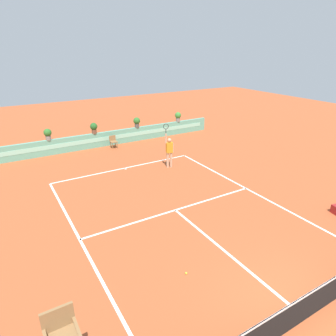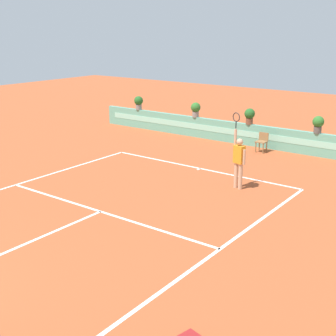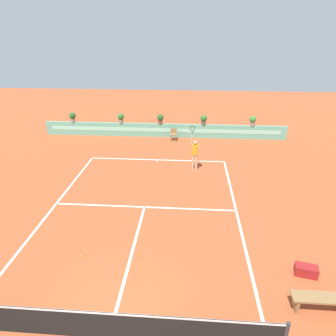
{
  "view_description": "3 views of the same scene",
  "coord_description": "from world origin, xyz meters",
  "px_view_note": "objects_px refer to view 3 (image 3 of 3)",
  "views": [
    {
      "loc": [
        -5.98,
        -3.06,
        6.58
      ],
      "look_at": [
        0.91,
        8.55,
        1.0
      ],
      "focal_mm": 32.06,
      "sensor_mm": 36.0,
      "label": 1
    },
    {
      "loc": [
        9.27,
        -2.71,
        5.25
      ],
      "look_at": [
        0.91,
        8.55,
        1.0
      ],
      "focal_mm": 49.59,
      "sensor_mm": 36.0,
      "label": 2
    },
    {
      "loc": [
        1.93,
        -5.11,
        7.27
      ],
      "look_at": [
        0.91,
        8.55,
        1.0
      ],
      "focal_mm": 32.08,
      "sensor_mm": 36.0,
      "label": 3
    }
  ],
  "objects_px": {
    "ball_kid_chair": "(174,134)",
    "tennis_ball_near_baseline": "(80,257)",
    "gear_bag": "(306,270)",
    "potted_plant_far_right": "(253,120)",
    "bench_courtside": "(320,300)",
    "potted_plant_centre": "(160,118)",
    "potted_plant_left": "(121,118)",
    "potted_plant_right": "(204,119)",
    "tennis_player": "(195,152)",
    "potted_plant_far_left": "(73,117)"
  },
  "relations": [
    {
      "from": "bench_courtside",
      "to": "potted_plant_right",
      "type": "distance_m",
      "value": 15.38
    },
    {
      "from": "potted_plant_far_left",
      "to": "potted_plant_far_right",
      "type": "bearing_deg",
      "value": 0.0
    },
    {
      "from": "ball_kid_chair",
      "to": "potted_plant_centre",
      "type": "relative_size",
      "value": 1.17
    },
    {
      "from": "potted_plant_right",
      "to": "potted_plant_centre",
      "type": "bearing_deg",
      "value": 180.0
    },
    {
      "from": "ball_kid_chair",
      "to": "bench_courtside",
      "type": "xyz_separation_m",
      "value": [
        4.95,
        -14.35,
        -0.1
      ]
    },
    {
      "from": "potted_plant_far_right",
      "to": "potted_plant_far_left",
      "type": "relative_size",
      "value": 1.0
    },
    {
      "from": "potted_plant_far_right",
      "to": "potted_plant_far_left",
      "type": "distance_m",
      "value": 13.35
    },
    {
      "from": "tennis_ball_near_baseline",
      "to": "potted_plant_right",
      "type": "height_order",
      "value": "potted_plant_right"
    },
    {
      "from": "gear_bag",
      "to": "potted_plant_far_left",
      "type": "distance_m",
      "value": 18.75
    },
    {
      "from": "bench_courtside",
      "to": "tennis_ball_near_baseline",
      "type": "xyz_separation_m",
      "value": [
        -7.51,
        1.64,
        -0.34
      ]
    },
    {
      "from": "tennis_ball_near_baseline",
      "to": "potted_plant_centre",
      "type": "height_order",
      "value": "potted_plant_centre"
    },
    {
      "from": "potted_plant_right",
      "to": "ball_kid_chair",
      "type": "bearing_deg",
      "value": -161.17
    },
    {
      "from": "gear_bag",
      "to": "potted_plant_centre",
      "type": "distance_m",
      "value": 15.06
    },
    {
      "from": "bench_courtside",
      "to": "potted_plant_far_right",
      "type": "relative_size",
      "value": 2.21
    },
    {
      "from": "ball_kid_chair",
      "to": "potted_plant_right",
      "type": "height_order",
      "value": "potted_plant_right"
    },
    {
      "from": "tennis_player",
      "to": "potted_plant_far_left",
      "type": "height_order",
      "value": "tennis_player"
    },
    {
      "from": "bench_courtside",
      "to": "potted_plant_left",
      "type": "distance_m",
      "value": 17.56
    },
    {
      "from": "potted_plant_right",
      "to": "potted_plant_far_right",
      "type": "relative_size",
      "value": 1.0
    },
    {
      "from": "tennis_ball_near_baseline",
      "to": "gear_bag",
      "type": "bearing_deg",
      "value": -1.99
    },
    {
      "from": "tennis_player",
      "to": "tennis_ball_near_baseline",
      "type": "height_order",
      "value": "tennis_player"
    },
    {
      "from": "potted_plant_far_right",
      "to": "potted_plant_far_left",
      "type": "height_order",
      "value": "same"
    },
    {
      "from": "tennis_ball_near_baseline",
      "to": "tennis_player",
      "type": "bearing_deg",
      "value": 62.51
    },
    {
      "from": "bench_courtside",
      "to": "potted_plant_left",
      "type": "xyz_separation_m",
      "value": [
        -8.94,
        15.08,
        1.04
      ]
    },
    {
      "from": "tennis_ball_near_baseline",
      "to": "ball_kid_chair",
      "type": "bearing_deg",
      "value": 78.63
    },
    {
      "from": "ball_kid_chair",
      "to": "potted_plant_far_right",
      "type": "relative_size",
      "value": 1.17
    },
    {
      "from": "ball_kid_chair",
      "to": "bench_courtside",
      "type": "relative_size",
      "value": 0.53
    },
    {
      "from": "potted_plant_centre",
      "to": "potted_plant_far_left",
      "type": "bearing_deg",
      "value": 180.0
    },
    {
      "from": "potted_plant_left",
      "to": "potted_plant_far_left",
      "type": "bearing_deg",
      "value": 180.0
    },
    {
      "from": "bench_courtside",
      "to": "potted_plant_centre",
      "type": "xyz_separation_m",
      "value": [
        -5.98,
        15.08,
        1.04
      ]
    },
    {
      "from": "tennis_ball_near_baseline",
      "to": "potted_plant_far_left",
      "type": "relative_size",
      "value": 0.09
    },
    {
      "from": "tennis_ball_near_baseline",
      "to": "potted_plant_centre",
      "type": "relative_size",
      "value": 0.09
    },
    {
      "from": "tennis_player",
      "to": "potted_plant_far_left",
      "type": "relative_size",
      "value": 3.57
    },
    {
      "from": "potted_plant_far_right",
      "to": "potted_plant_far_left",
      "type": "xyz_separation_m",
      "value": [
        -13.35,
        0.0,
        0.0
      ]
    },
    {
      "from": "ball_kid_chair",
      "to": "potted_plant_far_right",
      "type": "distance_m",
      "value": 5.8
    },
    {
      "from": "tennis_player",
      "to": "ball_kid_chair",
      "type": "bearing_deg",
      "value": 106.65
    },
    {
      "from": "tennis_player",
      "to": "potted_plant_centre",
      "type": "xyz_separation_m",
      "value": [
        -2.52,
        5.68,
        0.36
      ]
    },
    {
      "from": "potted_plant_left",
      "to": "potted_plant_far_right",
      "type": "distance_m",
      "value": 9.67
    },
    {
      "from": "ball_kid_chair",
      "to": "bench_courtside",
      "type": "distance_m",
      "value": 15.18
    },
    {
      "from": "gear_bag",
      "to": "potted_plant_left",
      "type": "height_order",
      "value": "potted_plant_left"
    },
    {
      "from": "ball_kid_chair",
      "to": "potted_plant_centre",
      "type": "xyz_separation_m",
      "value": [
        -1.04,
        0.73,
        0.93
      ]
    },
    {
      "from": "ball_kid_chair",
      "to": "potted_plant_far_right",
      "type": "height_order",
      "value": "potted_plant_far_right"
    },
    {
      "from": "potted_plant_left",
      "to": "gear_bag",
      "type": "bearing_deg",
      "value": -56.55
    },
    {
      "from": "tennis_player",
      "to": "potted_plant_far_right",
      "type": "height_order",
      "value": "tennis_player"
    },
    {
      "from": "tennis_player",
      "to": "potted_plant_right",
      "type": "height_order",
      "value": "tennis_player"
    },
    {
      "from": "gear_bag",
      "to": "potted_plant_far_right",
      "type": "xyz_separation_m",
      "value": [
        0.61,
        13.71,
        1.23
      ]
    },
    {
      "from": "potted_plant_right",
      "to": "potted_plant_left",
      "type": "xyz_separation_m",
      "value": [
        -6.14,
        0.0,
        0.0
      ]
    },
    {
      "from": "bench_courtside",
      "to": "potted_plant_centre",
      "type": "height_order",
      "value": "potted_plant_centre"
    },
    {
      "from": "ball_kid_chair",
      "to": "tennis_ball_near_baseline",
      "type": "height_order",
      "value": "ball_kid_chair"
    },
    {
      "from": "potted_plant_centre",
      "to": "potted_plant_far_left",
      "type": "height_order",
      "value": "same"
    },
    {
      "from": "gear_bag",
      "to": "potted_plant_left",
      "type": "bearing_deg",
      "value": 123.45
    }
  ]
}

